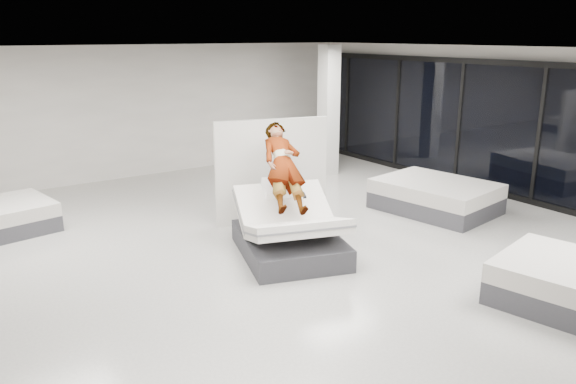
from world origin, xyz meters
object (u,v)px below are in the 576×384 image
Objects in this scene: hero_bed at (289,233)px; flat_bed_right_far at (436,196)px; column at (328,111)px; person at (284,176)px; remote at (304,195)px; divider_panel at (272,171)px.

hero_bed reaches higher than flat_bed_right_far.
flat_bed_right_far is 0.76× the size of column.
remote is (0.10, -0.40, -0.24)m from person.
divider_panel is 0.88× the size of flat_bed_right_far.
divider_panel is at bearing -143.49° from column.
remote is 0.07× the size of divider_panel.
remote is at bearing -57.85° from person.
column is (3.79, 3.66, 0.36)m from person.
remote is 0.06× the size of flat_bed_right_far.
person reaches higher than remote.
column is at bearing 88.00° from flat_bed_right_far.
column is (3.19, 2.36, 0.62)m from divider_panel.
person is 0.86× the size of divider_panel.
flat_bed_right_far is at bearing -8.12° from divider_panel.
person is 13.17× the size of remote.
hero_bed is 3.77m from flat_bed_right_far.
hero_bed is at bearing 168.27° from remote.
flat_bed_right_far is (3.76, 0.29, -0.07)m from hero_bed.
column is (3.88, 3.95, 1.22)m from hero_bed.
flat_bed_right_far is at bearing 4.36° from hero_bed.
flat_bed_right_far is at bearing 24.04° from remote.
column is (3.69, 4.06, 0.60)m from remote.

